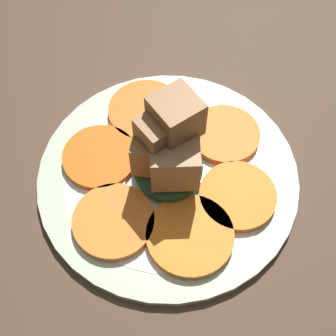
# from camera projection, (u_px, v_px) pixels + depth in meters

# --- Properties ---
(table_slab) EXTENTS (1.20, 1.20, 0.02)m
(table_slab) POSITION_uv_depth(u_px,v_px,m) (168.00, 182.00, 0.53)
(table_slab) COLOR #4C3828
(table_slab) RESTS_ON ground
(plate) EXTENTS (0.29, 0.29, 0.01)m
(plate) POSITION_uv_depth(u_px,v_px,m) (168.00, 175.00, 0.52)
(plate) COLOR beige
(plate) RESTS_ON table_slab
(carrot_slice_0) EXTENTS (0.08, 0.08, 0.01)m
(carrot_slice_0) POSITION_uv_depth(u_px,v_px,m) (114.00, 221.00, 0.48)
(carrot_slice_0) COLOR orange
(carrot_slice_0) RESTS_ON plate
(carrot_slice_1) EXTENTS (0.09, 0.09, 0.01)m
(carrot_slice_1) POSITION_uv_depth(u_px,v_px,m) (190.00, 235.00, 0.47)
(carrot_slice_1) COLOR orange
(carrot_slice_1) RESTS_ON plate
(carrot_slice_2) EXTENTS (0.08, 0.08, 0.01)m
(carrot_slice_2) POSITION_uv_depth(u_px,v_px,m) (238.00, 196.00, 0.49)
(carrot_slice_2) COLOR orange
(carrot_slice_2) RESTS_ON plate
(carrot_slice_3) EXTENTS (0.08, 0.08, 0.01)m
(carrot_slice_3) POSITION_uv_depth(u_px,v_px,m) (225.00, 134.00, 0.53)
(carrot_slice_3) COLOR orange
(carrot_slice_3) RESTS_ON plate
(carrot_slice_4) EXTENTS (0.09, 0.09, 0.01)m
(carrot_slice_4) POSITION_uv_depth(u_px,v_px,m) (146.00, 111.00, 0.55)
(carrot_slice_4) COLOR orange
(carrot_slice_4) RESTS_ON plate
(carrot_slice_5) EXTENTS (0.08, 0.08, 0.01)m
(carrot_slice_5) POSITION_uv_depth(u_px,v_px,m) (100.00, 157.00, 0.52)
(carrot_slice_5) COLOR #D35E12
(carrot_slice_5) RESTS_ON plate
(center_pile) EXTENTS (0.08, 0.08, 0.11)m
(center_pile) POSITION_uv_depth(u_px,v_px,m) (168.00, 150.00, 0.47)
(center_pile) COLOR #235128
(center_pile) RESTS_ON plate
(fork) EXTENTS (0.19, 0.03, 0.00)m
(fork) POSITION_uv_depth(u_px,v_px,m) (121.00, 169.00, 0.51)
(fork) COLOR #B2B2B7
(fork) RESTS_ON plate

